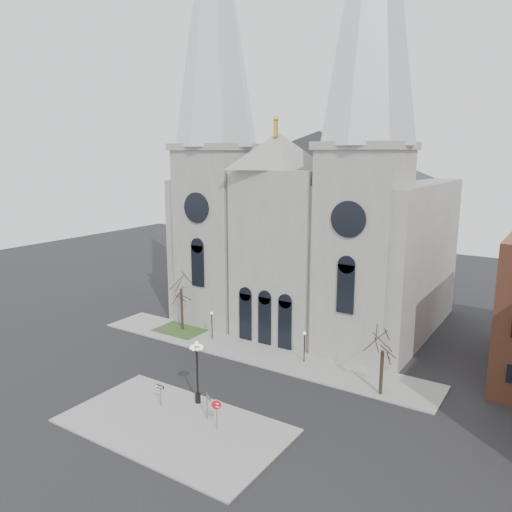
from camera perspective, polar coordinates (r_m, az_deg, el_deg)
The scene contains 13 objects.
ground at distance 47.41m, azimuth -7.94°, elevation -15.11°, with size 160.00×160.00×0.00m, color black.
sidewalk_near at distance 42.35m, azimuth -9.37°, elevation -18.55°, with size 18.00×10.00×0.14m, color gray.
sidewalk_far at distance 55.34m, azimuth -0.35°, elevation -10.85°, with size 40.00×6.00×0.14m, color gray.
grass_patch at distance 62.36m, azimuth -8.40°, elevation -8.32°, with size 6.00×5.00×0.18m, color #2B4A1F.
cathedral at distance 61.43m, azimuth 5.79°, elevation 9.01°, with size 33.00×26.66×54.00m.
tree_left at distance 60.71m, azimuth -8.56°, elevation -3.44°, with size 3.20×3.20×7.50m.
tree_right at distance 45.94m, azimuth 14.28°, elevation -10.17°, with size 3.20×3.20×6.00m.
ped_lamp_left at distance 58.21m, azimuth -5.06°, elevation -7.36°, with size 0.32×0.32×3.26m.
ped_lamp_right at distance 52.09m, azimuth 5.55°, elevation -9.71°, with size 0.32×0.32×3.26m.
stop_sign at distance 40.57m, azimuth -4.52°, elevation -16.90°, with size 0.89×0.14×2.46m.
globe_lamp at distance 43.67m, azimuth -6.76°, elevation -12.20°, with size 1.29×1.29×5.61m.
one_way_sign at distance 44.49m, azimuth -10.87°, elevation -14.91°, with size 0.89×0.09×2.02m.
street_name_sign at distance 41.96m, azimuth -5.57°, elevation -16.51°, with size 0.69×0.34×2.31m.
Camera 1 is at (28.12, -31.69, 21.29)m, focal length 35.00 mm.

